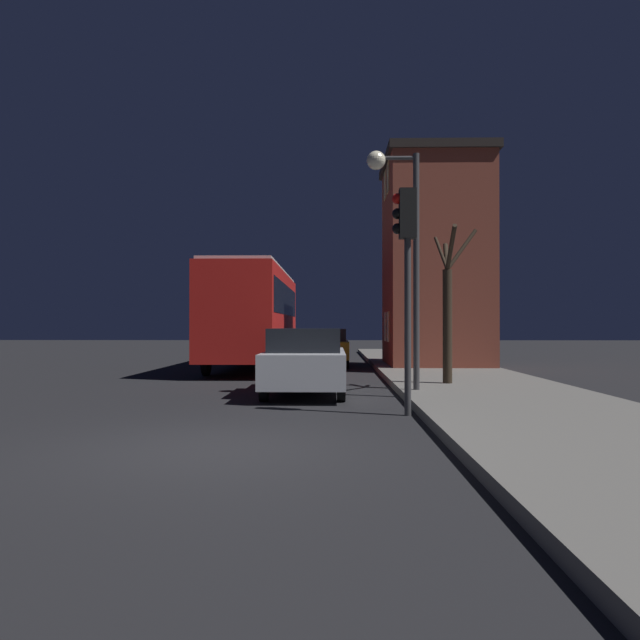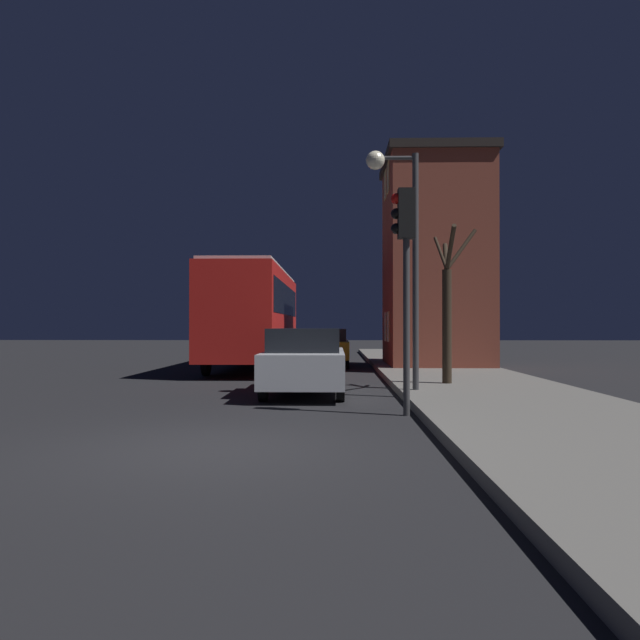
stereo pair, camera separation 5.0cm
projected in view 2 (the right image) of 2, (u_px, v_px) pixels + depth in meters
ground_plane at (215, 447)px, 8.29m from camera, size 120.00×120.00×0.00m
sidewalk at (606, 442)px, 8.17m from camera, size 4.19×60.00×0.18m
brick_building at (435, 260)px, 23.32m from camera, size 3.82×4.88×7.76m
streetlamp at (398, 222)px, 14.01m from camera, size 1.18×0.42×5.38m
traffic_light at (405, 252)px, 11.21m from camera, size 0.43×0.24×4.09m
bare_tree at (448, 307)px, 15.56m from camera, size 1.06×1.98×3.91m
bus at (255, 310)px, 23.70m from camera, size 2.43×11.26×3.69m
car_near_lane at (305, 361)px, 14.64m from camera, size 1.82×4.45×1.55m
car_mid_lane at (326, 346)px, 24.71m from camera, size 1.75×4.26×1.49m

